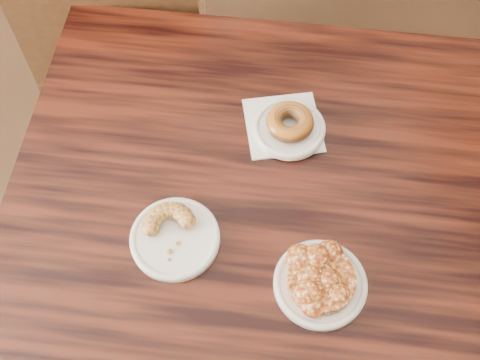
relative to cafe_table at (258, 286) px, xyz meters
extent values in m
plane|color=black|center=(-0.24, 0.19, -0.38)|extent=(5.00, 5.00, 0.00)
cube|color=black|center=(0.00, 0.00, 0.00)|extent=(1.24, 1.24, 0.75)
cube|color=white|center=(0.09, 0.19, 0.38)|extent=(0.16, 0.16, 0.00)
cylinder|color=white|center=(0.09, 0.17, 0.38)|extent=(0.14, 0.14, 0.01)
cylinder|color=white|center=(-0.16, -0.01, 0.38)|extent=(0.16, 0.16, 0.01)
cylinder|color=silver|center=(0.06, -0.15, 0.38)|extent=(0.16, 0.16, 0.01)
torus|color=brown|center=(0.09, 0.17, 0.41)|extent=(0.09, 0.09, 0.03)
camera|label=1|loc=(-0.15, -0.46, 1.36)|focal=45.00mm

